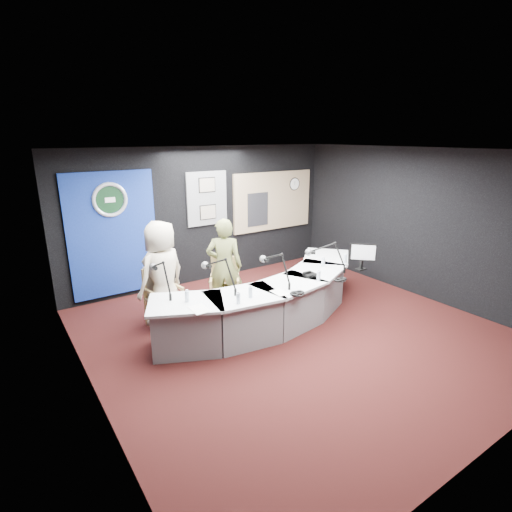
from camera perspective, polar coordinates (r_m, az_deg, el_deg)
ground at (r=6.49m, az=5.53°, el=-10.76°), size 6.00×6.00×0.00m
ceiling at (r=5.76m, az=6.34°, el=14.75°), size 6.00×6.00×0.02m
wall_back at (r=8.43m, az=-7.33°, el=5.79°), size 6.00×0.02×2.80m
wall_left at (r=4.73m, az=-23.33°, el=-4.41°), size 0.02×6.00×2.80m
wall_right at (r=8.19m, az=22.29°, el=4.32°), size 0.02×6.00×2.80m
broadcast_desk at (r=6.70m, az=2.28°, el=-6.25°), size 4.50×1.90×0.75m
backdrop_panel at (r=7.78m, az=-19.74°, el=2.86°), size 1.60×0.05×2.30m
agency_seal at (r=7.62m, az=-20.14°, el=7.54°), size 0.63×0.07×0.63m
seal_center at (r=7.63m, az=-20.15°, el=7.55°), size 0.48×0.01×0.48m
pinboard at (r=8.37m, az=-7.02°, el=8.15°), size 0.90×0.04×1.10m
framed_photo_upper at (r=8.30m, az=-6.99°, el=10.03°), size 0.34×0.02×0.27m
framed_photo_lower at (r=8.39m, az=-6.85°, el=6.23°), size 0.34×0.02×0.27m
booth_window_frame at (r=9.29m, az=2.46°, el=7.87°), size 2.12×0.06×1.32m
booth_glow at (r=9.28m, az=2.50°, el=7.87°), size 2.00×0.02×1.20m
equipment_rack at (r=9.03m, az=0.25°, el=6.66°), size 0.55×0.02×0.75m
wall_clock at (r=9.58m, az=5.53°, el=10.21°), size 0.28×0.01×0.28m
armchair_left at (r=6.69m, az=-12.98°, el=-6.06°), size 0.58×0.58×0.89m
armchair_right at (r=6.99m, az=-4.48°, el=-4.15°), size 0.78×0.78×1.00m
draped_jacket at (r=6.85m, az=-13.68°, el=-3.98°), size 0.51×0.18×0.70m
person_man at (r=6.54m, az=-13.23°, el=-2.60°), size 0.99×0.81×1.75m
person_woman at (r=6.87m, az=-4.55°, el=-1.50°), size 0.73×0.68×1.68m
computer_monitor at (r=7.12m, az=14.93°, el=0.55°), size 0.33×0.33×0.30m
desk_phone at (r=6.70m, az=7.72°, el=-2.70°), size 0.21×0.17×0.05m
headphones_near at (r=6.60m, az=11.96°, el=-3.30°), size 0.20×0.20×0.03m
headphones_far at (r=5.95m, az=5.89°, el=-5.30°), size 0.24×0.24×0.04m
paper_stack at (r=5.49m, az=-8.09°, el=-7.51°), size 0.23×0.32×0.00m
notepad at (r=6.00m, az=3.41°, el=-5.21°), size 0.20×0.27×0.00m
boom_mic_a at (r=6.00m, az=-13.43°, el=-2.60°), size 0.16×0.74×0.60m
boom_mic_b at (r=5.98m, az=-5.21°, el=-2.27°), size 0.30×0.71×0.60m
boom_mic_c at (r=6.23m, az=2.85°, el=-1.43°), size 0.18×0.74×0.60m
boom_mic_d at (r=6.87m, az=10.06°, el=0.10°), size 0.58×0.54×0.60m
water_bottles at (r=6.34m, az=4.00°, el=-3.11°), size 3.23×0.62×0.18m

